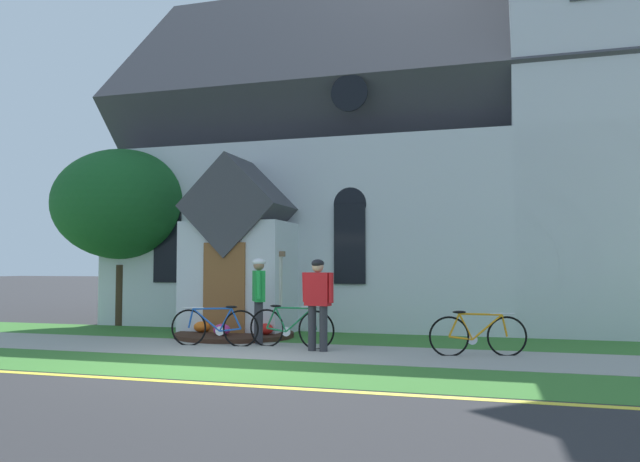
# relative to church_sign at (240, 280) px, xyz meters

# --- Properties ---
(ground) EXTENTS (140.00, 140.00, 0.00)m
(ground) POSITION_rel_church_sign_xyz_m (1.11, 0.06, -1.25)
(ground) COLOR #2B2B2D
(sidewalk_slab) EXTENTS (32.00, 2.27, 0.01)m
(sidewalk_slab) POSITION_rel_church_sign_xyz_m (2.25, -2.11, -1.24)
(sidewalk_slab) COLOR #99968E
(sidewalk_slab) RESTS_ON ground
(grass_verge) EXTENTS (32.00, 2.01, 0.01)m
(grass_verge) POSITION_rel_church_sign_xyz_m (2.25, -4.25, -1.24)
(grass_verge) COLOR #38722D
(grass_verge) RESTS_ON ground
(church_lawn) EXTENTS (24.00, 2.27, 0.01)m
(church_lawn) POSITION_rel_church_sign_xyz_m (2.25, 0.16, -1.24)
(church_lawn) COLOR #38722D
(church_lawn) RESTS_ON ground
(curb_paint_stripe) EXTENTS (28.00, 0.16, 0.01)m
(curb_paint_stripe) POSITION_rel_church_sign_xyz_m (2.25, -5.41, -1.25)
(curb_paint_stripe) COLOR yellow
(curb_paint_stripe) RESTS_ON ground
(church_building) EXTENTS (14.36, 10.20, 11.68)m
(church_building) POSITION_rel_church_sign_xyz_m (2.76, 5.18, 3.12)
(church_building) COLOR silver
(church_building) RESTS_ON ground
(church_sign) EXTENTS (2.14, 0.12, 1.90)m
(church_sign) POSITION_rel_church_sign_xyz_m (0.00, 0.00, 0.00)
(church_sign) COLOR #7F6047
(church_sign) RESTS_ON ground
(flower_bed) EXTENTS (2.63, 2.63, 0.34)m
(flower_bed) POSITION_rel_church_sign_xyz_m (0.00, -0.28, -1.17)
(flower_bed) COLOR #382319
(flower_bed) RESTS_ON ground
(bicycle_orange) EXTENTS (1.80, 0.25, 0.84)m
(bicycle_orange) POSITION_rel_church_sign_xyz_m (1.77, -1.60, -0.86)
(bicycle_orange) COLOR black
(bicycle_orange) RESTS_ON ground
(bicycle_white) EXTENTS (1.67, 0.54, 0.81)m
(bicycle_white) POSITION_rel_church_sign_xyz_m (5.28, -1.75, -0.88)
(bicycle_white) COLOR black
(bicycle_white) RESTS_ON ground
(bicycle_green) EXTENTS (1.80, 0.23, 0.82)m
(bicycle_green) POSITION_rel_church_sign_xyz_m (0.26, -1.80, -0.87)
(bicycle_green) COLOR black
(bicycle_green) RESTS_ON ground
(cyclist_in_white_jersey) EXTENTS (0.65, 0.30, 1.70)m
(cyclist_in_white_jersey) POSITION_rel_church_sign_xyz_m (2.43, -1.99, -0.25)
(cyclist_in_white_jersey) COLOR #2D2D33
(cyclist_in_white_jersey) RESTS_ON ground
(cyclist_in_yellow_jersey) EXTENTS (0.41, 0.68, 1.73)m
(cyclist_in_yellow_jersey) POSITION_rel_church_sign_xyz_m (0.96, -1.25, -0.23)
(cyclist_in_yellow_jersey) COLOR #2D2D33
(cyclist_in_yellow_jersey) RESTS_ON ground
(roadside_conifer) EXTENTS (3.66, 3.66, 6.00)m
(roadside_conifer) POSITION_rel_church_sign_xyz_m (9.05, 6.02, 2.72)
(roadside_conifer) COLOR #4C3823
(roadside_conifer) RESTS_ON ground
(yard_deciduous_tree) EXTENTS (3.70, 3.70, 4.70)m
(yard_deciduous_tree) POSITION_rel_church_sign_xyz_m (-4.03, 1.43, 1.97)
(yard_deciduous_tree) COLOR #3D2D1E
(yard_deciduous_tree) RESTS_ON ground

